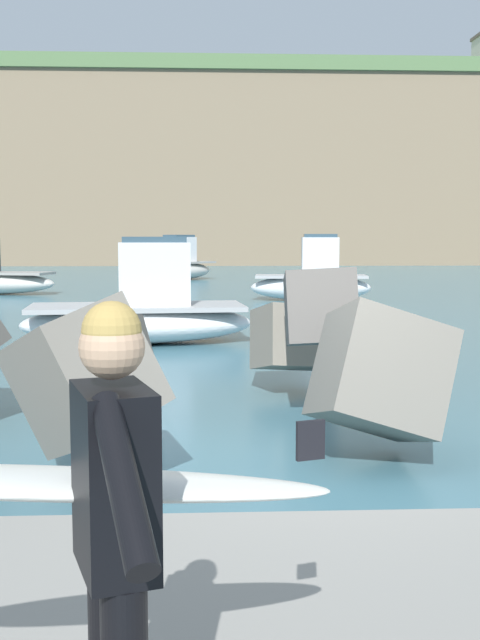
{
  "coord_description": "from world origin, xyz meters",
  "views": [
    {
      "loc": [
        -1.02,
        -7.19,
        2.21
      ],
      "look_at": [
        -0.65,
        0.5,
        1.4
      ],
      "focal_mm": 43.18,
      "sensor_mm": 36.0,
      "label": 1
    }
  ],
  "objects_px": {
    "boat_mid_centre": "(175,266)",
    "station_building_west": "(227,82)",
    "surfer_with_board": "(99,518)",
    "boat_far_left": "(313,280)",
    "boat_mid_right": "(141,311)"
  },
  "relations": [
    {
      "from": "boat_mid_centre",
      "to": "boat_far_left",
      "type": "distance_m",
      "value": 15.23
    },
    {
      "from": "surfer_with_board",
      "to": "boat_mid_centre",
      "type": "height_order",
      "value": "boat_mid_centre"
    },
    {
      "from": "surfer_with_board",
      "to": "boat_mid_centre",
      "type": "bearing_deg",
      "value": 91.73
    },
    {
      "from": "boat_far_left",
      "to": "surfer_with_board",
      "type": "bearing_deg",
      "value": -99.69
    },
    {
      "from": "surfer_with_board",
      "to": "boat_mid_right",
      "type": "bearing_deg",
      "value": 94.06
    },
    {
      "from": "surfer_with_board",
      "to": "boat_mid_right",
      "type": "relative_size",
      "value": 0.41
    },
    {
      "from": "station_building_west",
      "to": "surfer_with_board",
      "type": "bearing_deg",
      "value": -92.05
    },
    {
      "from": "boat_mid_centre",
      "to": "station_building_west",
      "type": "relative_size",
      "value": 0.78
    },
    {
      "from": "boat_far_left",
      "to": "boat_mid_centre",
      "type": "bearing_deg",
      "value": 111.23
    },
    {
      "from": "boat_mid_right",
      "to": "boat_far_left",
      "type": "xyz_separation_m",
      "value": [
        5.31,
        11.36,
        0.05
      ]
    },
    {
      "from": "boat_mid_centre",
      "to": "station_building_west",
      "type": "distance_m",
      "value": 49.54
    },
    {
      "from": "boat_mid_right",
      "to": "station_building_west",
      "type": "relative_size",
      "value": 0.76
    },
    {
      "from": "boat_mid_centre",
      "to": "boat_mid_right",
      "type": "xyz_separation_m",
      "value": [
        0.21,
        -25.55,
        -0.08
      ]
    },
    {
      "from": "boat_far_left",
      "to": "station_building_west",
      "type": "bearing_deg",
      "value": 91.22
    },
    {
      "from": "station_building_west",
      "to": "boat_mid_right",
      "type": "bearing_deg",
      "value": -93.25
    }
  ]
}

